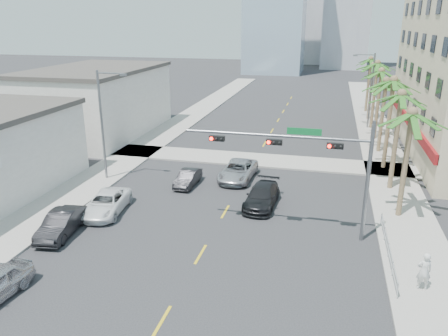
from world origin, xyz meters
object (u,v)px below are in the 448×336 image
object	(u,v)px
car_lane_center	(238,171)
pedestrian	(424,271)
car_parked_mid	(61,224)
car_lane_right	(262,196)
car_parked_far	(106,203)
traffic_signal_mast	(313,157)
car_lane_left	(188,178)

from	to	relation	value
car_lane_center	pedestrian	bearing A→B (deg)	-45.13
car_lane_center	car_parked_mid	bearing A→B (deg)	-121.72
car_parked_mid	car_lane_right	distance (m)	13.56
car_parked_far	car_lane_center	world-z (taller)	car_lane_center
traffic_signal_mast	car_lane_center	size ratio (longest dim) A/B	2.05
car_lane_center	car_lane_left	bearing A→B (deg)	-144.01
car_lane_left	car_lane_right	bearing A→B (deg)	-21.08
car_parked_mid	car_parked_far	distance (m)	3.83
pedestrian	car_parked_far	bearing A→B (deg)	-24.04
traffic_signal_mast	car_lane_right	bearing A→B (deg)	133.26
pedestrian	car_parked_mid	bearing A→B (deg)	-13.39
traffic_signal_mast	pedestrian	bearing A→B (deg)	-39.46
car_lane_left	pedestrian	distance (m)	19.27
car_lane_left	traffic_signal_mast	bearing A→B (deg)	-31.41
car_parked_mid	car_lane_center	size ratio (longest dim) A/B	0.82
car_parked_mid	car_lane_left	size ratio (longest dim) A/B	1.19
traffic_signal_mast	car_parked_mid	bearing A→B (deg)	-166.09
car_parked_mid	car_parked_far	world-z (taller)	car_parked_mid
car_lane_right	pedestrian	distance (m)	12.60
car_parked_mid	pedestrian	bearing A→B (deg)	-10.61
car_lane_center	car_lane_right	bearing A→B (deg)	-57.68
car_parked_far	car_lane_right	world-z (taller)	car_lane_right
traffic_signal_mast	pedestrian	world-z (taller)	traffic_signal_mast
car_parked_far	car_lane_center	xyz separation A→B (m)	(7.45, 8.72, 0.05)
car_parked_mid	car_lane_right	xyz separation A→B (m)	(11.37, 7.39, -0.01)
traffic_signal_mast	car_lane_right	world-z (taller)	traffic_signal_mast
traffic_signal_mast	car_lane_right	size ratio (longest dim) A/B	2.21
traffic_signal_mast	car_lane_right	distance (m)	6.69
car_parked_mid	car_lane_left	xyz separation A→B (m)	(4.94, 10.03, -0.12)
traffic_signal_mast	car_lane_left	bearing A→B (deg)	147.40
car_lane_center	pedestrian	size ratio (longest dim) A/B	2.75
car_parked_far	car_lane_center	distance (m)	11.46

